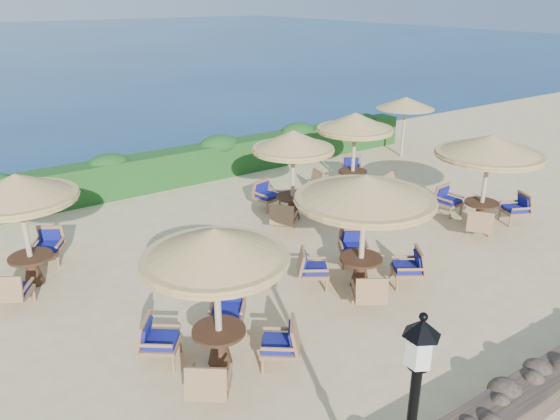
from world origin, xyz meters
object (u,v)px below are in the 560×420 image
object	(u,v)px
cafe_set_0	(216,278)
cafe_set_5	(354,138)
cafe_set_3	(20,205)
cafe_set_1	(364,208)
cafe_set_4	(293,160)
extra_parasol	(406,103)
cafe_set_2	(488,160)

from	to	relation	value
cafe_set_0	cafe_set_5	bearing A→B (deg)	34.60
cafe_set_0	cafe_set_3	world-z (taller)	same
cafe_set_1	cafe_set_4	bearing A→B (deg)	75.41
cafe_set_1	cafe_set_4	size ratio (longest dim) A/B	1.14
cafe_set_1	cafe_set_4	distance (m)	4.25
cafe_set_5	cafe_set_0	bearing A→B (deg)	-145.40
extra_parasol	cafe_set_4	bearing A→B (deg)	-159.47
cafe_set_4	extra_parasol	bearing A→B (deg)	20.53
cafe_set_2	cafe_set_5	bearing A→B (deg)	104.04
cafe_set_3	cafe_set_5	bearing A→B (deg)	3.49
cafe_set_2	cafe_set_4	bearing A→B (deg)	139.86
extra_parasol	cafe_set_3	distance (m)	14.91
extra_parasol	cafe_set_4	size ratio (longest dim) A/B	0.88
cafe_set_0	cafe_set_2	world-z (taller)	same
cafe_set_0	cafe_set_2	xyz separation A→B (m)	(9.17, 1.31, 0.20)
extra_parasol	cafe_set_3	bearing A→B (deg)	-169.85
cafe_set_2	cafe_set_0	bearing A→B (deg)	-171.87
cafe_set_4	cafe_set_0	bearing A→B (deg)	-136.59
cafe_set_3	cafe_set_4	world-z (taller)	same
cafe_set_1	cafe_set_2	world-z (taller)	same
extra_parasol	cafe_set_2	world-z (taller)	cafe_set_2
extra_parasol	cafe_set_2	bearing A→B (deg)	-118.33
cafe_set_1	cafe_set_2	bearing A→B (deg)	7.07
cafe_set_3	extra_parasol	bearing A→B (deg)	10.15
extra_parasol	cafe_set_0	world-z (taller)	cafe_set_0
cafe_set_1	cafe_set_3	bearing A→B (deg)	144.87
extra_parasol	cafe_set_3	world-z (taller)	cafe_set_3
cafe_set_4	cafe_set_2	bearing A→B (deg)	-40.14
cafe_set_2	cafe_set_3	size ratio (longest dim) A/B	1.07
extra_parasol	cafe_set_4	distance (m)	8.02
cafe_set_0	cafe_set_5	world-z (taller)	same
extra_parasol	cafe_set_0	size ratio (longest dim) A/B	0.91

